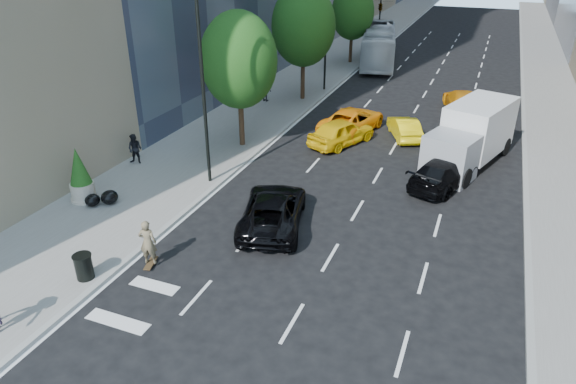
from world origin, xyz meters
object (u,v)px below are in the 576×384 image
at_px(box_truck, 471,135).
at_px(black_sedan_lincoln, 273,210).
at_px(city_bus, 379,45).
at_px(planter_shrub, 80,176).
at_px(skateboarder, 148,245).
at_px(black_sedan_mercedes, 444,173).
at_px(trash_can, 84,267).

bearing_deg(box_truck, black_sedan_lincoln, -107.42).
relative_size(city_bus, planter_shrub, 4.76).
relative_size(skateboarder, planter_shrub, 0.70).
height_order(black_sedan_mercedes, box_truck, box_truck).
height_order(city_bus, box_truck, city_bus).
relative_size(black_sedan_lincoln, city_bus, 0.43).
xyz_separation_m(city_bus, planter_shrub, (-6.03, -33.02, -0.33)).
height_order(skateboarder, box_truck, box_truck).
height_order(skateboarder, trash_can, skateboarder).
bearing_deg(skateboarder, black_sedan_lincoln, -140.31).
bearing_deg(black_sedan_lincoln, black_sedan_mercedes, -148.51).
height_order(black_sedan_lincoln, city_bus, city_bus).
bearing_deg(city_bus, trash_can, -104.27).
xyz_separation_m(box_truck, planter_shrub, (-15.93, -11.21, -0.27)).
xyz_separation_m(black_sedan_mercedes, city_bus, (-9.00, 25.10, 0.99)).
distance_m(skateboarder, black_sedan_mercedes, 14.38).
xyz_separation_m(black_sedan_lincoln, box_truck, (7.10, 9.85, 0.90)).
height_order(box_truck, trash_can, box_truck).
bearing_deg(black_sedan_mercedes, skateboarder, 68.95).
bearing_deg(planter_shrub, trash_can, -48.27).
distance_m(black_sedan_lincoln, city_bus, 31.80).
bearing_deg(trash_can, city_bus, 87.27).
height_order(city_bus, trash_can, city_bus).
distance_m(black_sedan_mercedes, planter_shrub, 17.00).
bearing_deg(trash_can, planter_shrub, 131.73).
xyz_separation_m(black_sedan_lincoln, trash_can, (-4.60, -6.11, -0.13)).
bearing_deg(planter_shrub, black_sedan_mercedes, 27.79).
xyz_separation_m(skateboarder, black_sedan_mercedes, (9.25, 11.00, -0.19)).
relative_size(skateboarder, black_sedan_mercedes, 0.37).
bearing_deg(skateboarder, box_truck, -141.19).
bearing_deg(trash_can, black_sedan_mercedes, 49.55).
bearing_deg(skateboarder, planter_shrub, -43.84).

